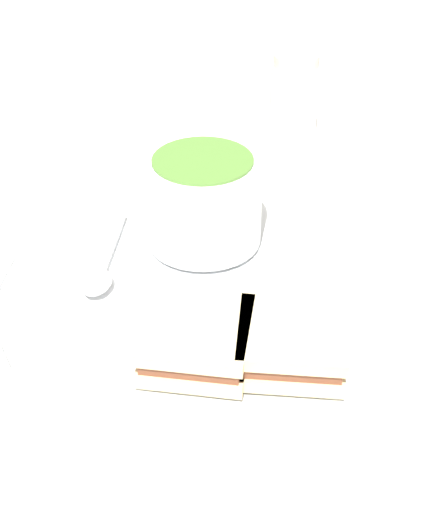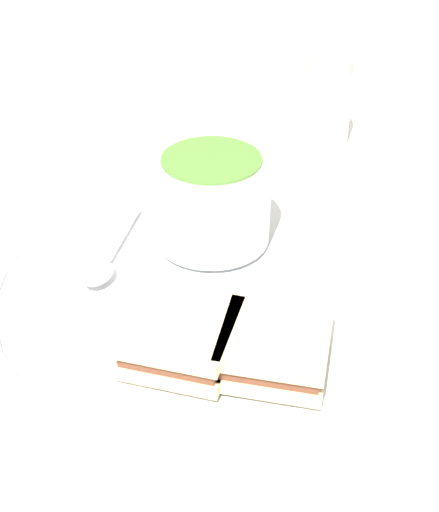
# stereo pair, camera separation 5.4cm
# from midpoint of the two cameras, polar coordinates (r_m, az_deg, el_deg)

# --- Properties ---
(ground_plane) EXTENTS (2.40, 2.40, 0.00)m
(ground_plane) POSITION_cam_midpoint_polar(r_m,az_deg,el_deg) (0.57, 2.74, -3.39)
(ground_plane) COLOR beige
(plate) EXTENTS (0.35, 0.35, 0.02)m
(plate) POSITION_cam_midpoint_polar(r_m,az_deg,el_deg) (0.56, 2.77, -2.61)
(plate) COLOR white
(plate) RESTS_ON ground_plane
(soup_bowl) EXTENTS (0.10, 0.10, 0.07)m
(soup_bowl) POSITION_cam_midpoint_polar(r_m,az_deg,el_deg) (0.58, 2.06, 4.49)
(soup_bowl) COLOR white
(soup_bowl) RESTS_ON plate
(spoon) EXTENTS (0.07, 0.11, 0.01)m
(spoon) POSITION_cam_midpoint_polar(r_m,az_deg,el_deg) (0.56, -6.71, -0.93)
(spoon) COLOR silver
(spoon) RESTS_ON plate
(sandwich_half_near) EXTENTS (0.10, 0.10, 0.03)m
(sandwich_half_near) POSITION_cam_midpoint_polar(r_m,az_deg,el_deg) (0.48, 0.15, -6.63)
(sandwich_half_near) COLOR beige
(sandwich_half_near) RESTS_ON plate
(sandwich_half_far) EXTENTS (0.10, 0.10, 0.03)m
(sandwich_half_far) POSITION_cam_midpoint_polar(r_m,az_deg,el_deg) (0.48, 7.73, -7.28)
(sandwich_half_far) COLOR beige
(sandwich_half_far) RESTS_ON plate
(salt_shaker) EXTENTS (0.05, 0.05, 0.10)m
(salt_shaker) POSITION_cam_midpoint_polar(r_m,az_deg,el_deg) (0.79, 10.58, 11.86)
(salt_shaker) COLOR silver
(salt_shaker) RESTS_ON ground_plane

